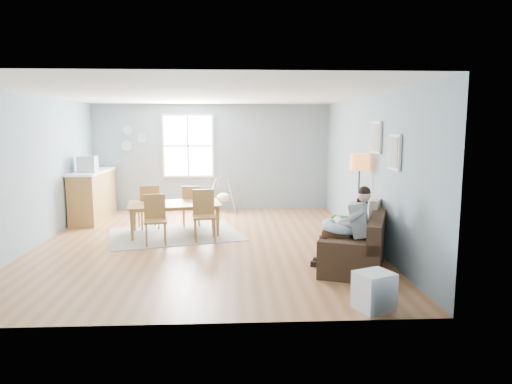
{
  "coord_description": "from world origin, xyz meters",
  "views": [
    {
      "loc": [
        0.54,
        -8.24,
        2.13
      ],
      "look_at": [
        0.94,
        -0.37,
        1.0
      ],
      "focal_mm": 32.0,
      "sensor_mm": 36.0,
      "label": 1
    }
  ],
  "objects": [
    {
      "name": "wall_plates",
      "position": [
        -2.0,
        3.47,
        1.83
      ],
      "size": [
        0.67,
        0.02,
        0.66
      ],
      "color": "#9AAEB9",
      "rests_on": "room"
    },
    {
      "name": "window",
      "position": [
        -0.6,
        3.46,
        1.65
      ],
      "size": [
        1.32,
        0.08,
        1.62
      ],
      "color": "white",
      "rests_on": "room"
    },
    {
      "name": "counter",
      "position": [
        -2.7,
        2.37,
        0.57
      ],
      "size": [
        0.62,
        2.03,
        1.13
      ],
      "color": "brown",
      "rests_on": "room"
    },
    {
      "name": "floor_lamp",
      "position": [
        2.8,
        -0.22,
        1.37
      ],
      "size": [
        0.33,
        0.33,
        1.66
      ],
      "color": "black",
      "rests_on": "room"
    },
    {
      "name": "room",
      "position": [
        0.0,
        0.0,
        2.42
      ],
      "size": [
        8.4,
        9.4,
        3.9
      ],
      "color": "#996036"
    },
    {
      "name": "chair_se",
      "position": [
        -0.01,
        0.25,
        0.54
      ],
      "size": [
        0.49,
        0.49,
        0.95
      ],
      "color": "brown",
      "rests_on": "rug"
    },
    {
      "name": "nursing_pillow",
      "position": [
        2.14,
        -1.55,
        0.63
      ],
      "size": [
        0.71,
        0.7,
        0.22
      ],
      "primitive_type": "torus",
      "rotation": [
        0.0,
        0.14,
        -0.35
      ],
      "color": "#CBEEFE",
      "rests_on": "father"
    },
    {
      "name": "storage_cube",
      "position": [
        2.17,
        -3.2,
        0.22
      ],
      "size": [
        0.51,
        0.49,
        0.45
      ],
      "color": "white",
      "rests_on": "room"
    },
    {
      "name": "chair_ne",
      "position": [
        -0.36,
        1.44,
        0.5
      ],
      "size": [
        0.46,
        0.46,
        0.89
      ],
      "color": "brown",
      "rests_on": "rug"
    },
    {
      "name": "baby_swing",
      "position": [
        0.3,
        3.1,
        0.4
      ],
      "size": [
        1.06,
        1.07,
        0.89
      ],
      "color": "#A2A2A7",
      "rests_on": "room"
    },
    {
      "name": "infant",
      "position": [
        2.15,
        -1.52,
        0.71
      ],
      "size": [
        0.13,
        0.36,
        0.13
      ],
      "color": "silver",
      "rests_on": "nursing_pillow"
    },
    {
      "name": "monitor",
      "position": [
        -2.68,
        1.98,
        1.31
      ],
      "size": [
        0.39,
        0.37,
        0.36
      ],
      "color": "#A2A2A7",
      "rests_on": "counter"
    },
    {
      "name": "green_throw",
      "position": [
        2.67,
        -0.74,
        0.51
      ],
      "size": [
        1.16,
        1.09,
        0.04
      ],
      "primitive_type": "cube",
      "rotation": [
        0.0,
        0.0,
        -0.47
      ],
      "color": "#166319",
      "rests_on": "sofa"
    },
    {
      "name": "dining_table",
      "position": [
        -0.62,
        0.72,
        0.31
      ],
      "size": [
        1.93,
        1.27,
        0.63
      ],
      "primitive_type": "imported",
      "rotation": [
        0.0,
        0.0,
        0.16
      ],
      "color": "brown",
      "rests_on": "rug"
    },
    {
      "name": "chair_nw",
      "position": [
        -1.21,
        1.2,
        0.53
      ],
      "size": [
        0.55,
        0.55,
        0.94
      ],
      "color": "brown",
      "rests_on": "rug"
    },
    {
      "name": "toddler",
      "position": [
        2.5,
        -1.18,
        0.69
      ],
      "size": [
        0.55,
        0.36,
        0.82
      ],
      "color": "white",
      "rests_on": "sofa"
    },
    {
      "name": "beige_pillow",
      "position": [
        2.88,
        -0.97,
        0.72
      ],
      "size": [
        0.32,
        0.46,
        0.46
      ],
      "primitive_type": "cube",
      "rotation": [
        0.0,
        0.0,
        -0.48
      ],
      "color": "#C4B796",
      "rests_on": "sofa"
    },
    {
      "name": "rug",
      "position": [
        -0.62,
        0.72,
        0.01
      ],
      "size": [
        2.92,
        2.5,
        0.01
      ],
      "primitive_type": "cube",
      "rotation": [
        0.0,
        0.0,
        0.27
      ],
      "color": "gray",
      "rests_on": "room"
    },
    {
      "name": "pictures",
      "position": [
        2.97,
        -1.05,
        1.85
      ],
      "size": [
        0.05,
        1.34,
        0.74
      ],
      "color": "white",
      "rests_on": "room"
    },
    {
      "name": "chair_sw",
      "position": [
        -0.89,
        0.0,
        0.51
      ],
      "size": [
        0.48,
        0.48,
        0.9
      ],
      "color": "brown",
      "rests_on": "rug"
    },
    {
      "name": "father",
      "position": [
        2.28,
        -1.61,
        0.68
      ],
      "size": [
        0.93,
        0.63,
        1.26
      ],
      "color": "gray",
      "rests_on": "sofa"
    },
    {
      "name": "sofa",
      "position": [
        2.5,
        -1.39,
        0.29
      ],
      "size": [
        1.52,
        2.17,
        0.81
      ],
      "color": "black",
      "rests_on": "room"
    }
  ]
}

